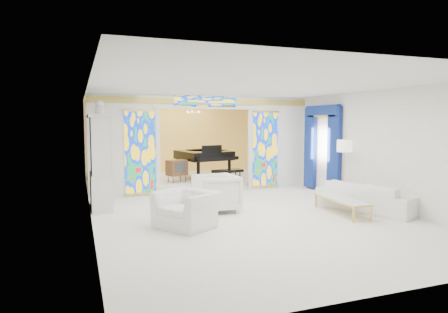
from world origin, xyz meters
name	(u,v)px	position (x,y,z in m)	size (l,w,h in m)	color
floor	(228,204)	(0.00, 0.00, 0.00)	(12.00, 12.00, 0.00)	white
ceiling	(228,91)	(0.00, 0.00, 3.00)	(7.00, 12.00, 0.02)	silver
wall_back	(176,139)	(0.00, 6.00, 1.50)	(7.00, 0.02, 3.00)	silver
wall_front	(396,178)	(0.00, -6.00, 1.50)	(7.00, 0.02, 3.00)	silver
wall_left	(89,151)	(-3.50, 0.00, 1.50)	(0.02, 12.00, 3.00)	silver
wall_right	(338,145)	(3.50, 0.00, 1.50)	(0.02, 12.00, 3.00)	silver
partition_wall	(205,139)	(0.00, 2.00, 1.65)	(7.00, 0.22, 3.00)	silver
stained_glass_left	(140,152)	(-2.03, 1.89, 1.30)	(0.90, 0.04, 2.40)	gold
stained_glass_right	(265,149)	(2.03, 1.89, 1.30)	(0.90, 0.04, 2.40)	gold
stained_glass_transom	(206,101)	(0.00, 1.89, 2.82)	(2.00, 0.04, 0.34)	gold
alcove_platform	(188,180)	(0.00, 4.10, 0.09)	(6.80, 3.80, 0.18)	white
gold_curtain_back	(176,139)	(0.00, 5.88, 1.50)	(6.70, 0.10, 2.90)	#F2B954
chandelier	(194,112)	(0.20, 4.00, 2.55)	(0.48, 0.48, 0.30)	gold
blue_drapes	(322,142)	(3.40, 0.70, 1.58)	(0.14, 1.85, 2.65)	navy
china_cabinet	(100,162)	(-3.22, 0.60, 1.17)	(0.56, 1.46, 2.72)	silver
armchair_left	(186,209)	(-1.65, -1.95, 0.38)	(1.16, 1.01, 0.75)	white
armchair_right	(216,193)	(-0.60, -0.79, 0.46)	(0.98, 1.01, 0.91)	white
sofa	(367,197)	(2.95, -1.97, 0.35)	(2.40, 0.94, 0.70)	white
side_table	(189,202)	(-1.37, -1.15, 0.37)	(0.52, 0.52, 0.56)	silver
vase	(189,189)	(-1.37, -1.15, 0.67)	(0.20, 0.20, 0.20)	white
coffee_table	(342,199)	(2.13, -2.07, 0.35)	(0.64, 1.76, 0.39)	silver
floor_lamp	(344,149)	(3.20, -0.70, 1.45)	(0.53, 0.53, 1.70)	gold
grand_piano	(206,155)	(0.58, 3.74, 1.00)	(2.12, 3.26, 1.21)	black
tv_console	(177,168)	(-0.65, 3.09, 0.66)	(0.75, 0.63, 0.74)	brown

